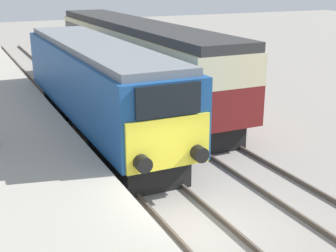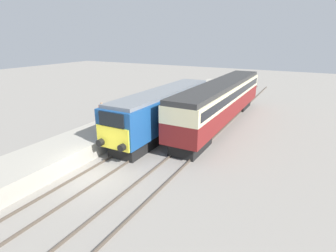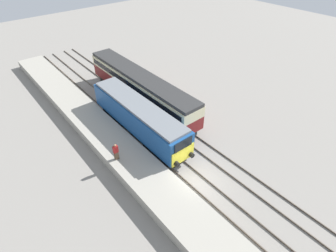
{
  "view_description": "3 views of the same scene",
  "coord_description": "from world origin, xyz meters",
  "views": [
    {
      "loc": [
        -5.1,
        -8.96,
        6.05
      ],
      "look_at": [
        0.0,
        1.86,
        2.21
      ],
      "focal_mm": 50.0,
      "sensor_mm": 36.0,
      "label": 1
    },
    {
      "loc": [
        10.19,
        -9.78,
        7.59
      ],
      "look_at": [
        1.7,
        5.86,
        1.6
      ],
      "focal_mm": 28.0,
      "sensor_mm": 36.0,
      "label": 2
    },
    {
      "loc": [
        -11.24,
        -9.77,
        17.27
      ],
      "look_at": [
        1.7,
        5.86,
        1.6
      ],
      "focal_mm": 28.0,
      "sensor_mm": 36.0,
      "label": 3
    }
  ],
  "objects": [
    {
      "name": "ground_plane",
      "position": [
        0.0,
        0.0,
        0.0
      ],
      "size": [
        120.0,
        120.0,
        0.0
      ],
      "primitive_type": "plane",
      "color": "gray"
    },
    {
      "name": "passenger_carriage",
      "position": [
        3.4,
        12.98,
        2.38
      ],
      "size": [
        2.75,
        18.01,
        3.93
      ],
      "color": "black",
      "rests_on": "ground_plane"
    },
    {
      "name": "locomotive",
      "position": [
        0.0,
        8.36,
        2.04
      ],
      "size": [
        2.7,
        13.5,
        3.65
      ],
      "color": "black",
      "rests_on": "ground_plane"
    },
    {
      "name": "rails_far_track",
      "position": [
        3.4,
        5.0,
        0.07
      ],
      "size": [
        1.5,
        60.0,
        0.14
      ],
      "color": "#4C4238",
      "rests_on": "ground_plane"
    },
    {
      "name": "platform_left",
      "position": [
        -3.3,
        8.0,
        0.52
      ],
      "size": [
        3.5,
        50.0,
        1.04
      ],
      "color": "#9E998C",
      "rests_on": "ground_plane"
    },
    {
      "name": "rails_near_track",
      "position": [
        0.0,
        5.0,
        0.07
      ],
      "size": [
        1.51,
        60.0,
        0.14
      ],
      "color": "#4C4238",
      "rests_on": "ground_plane"
    }
  ]
}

